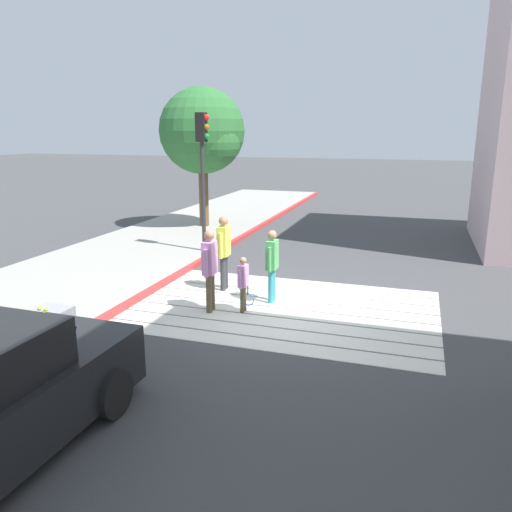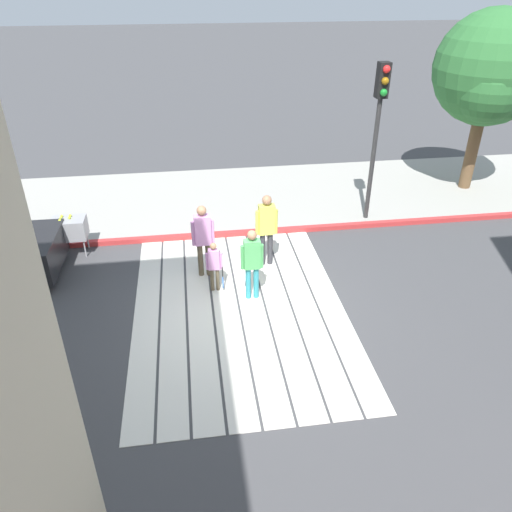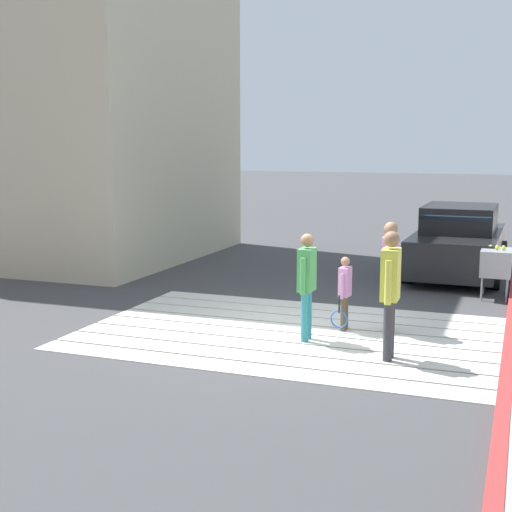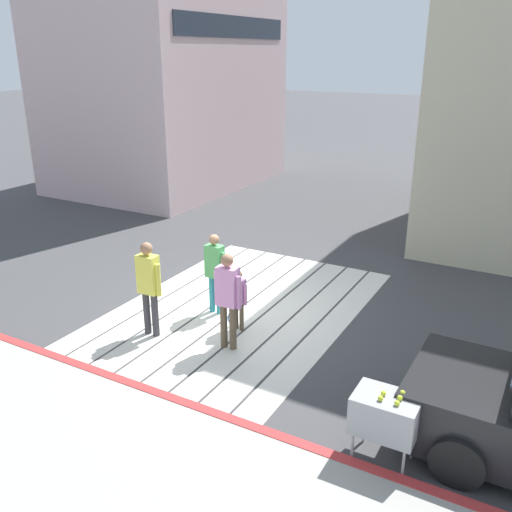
# 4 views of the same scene
# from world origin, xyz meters

# --- Properties ---
(ground_plane) EXTENTS (120.00, 120.00, 0.00)m
(ground_plane) POSITION_xyz_m (0.00, 0.00, 0.00)
(ground_plane) COLOR #424244
(crosswalk_stripes) EXTENTS (6.40, 4.35, 0.01)m
(crosswalk_stripes) POSITION_xyz_m (0.00, -0.00, 0.01)
(crosswalk_stripes) COLOR silver
(crosswalk_stripes) RESTS_ON ground
(sidewalk_west) EXTENTS (4.80, 40.00, 0.12)m
(sidewalk_west) POSITION_xyz_m (-5.60, 0.00, 0.06)
(sidewalk_west) COLOR #9E9B93
(sidewalk_west) RESTS_ON ground
(curb_painted) EXTENTS (0.16, 40.00, 0.13)m
(curb_painted) POSITION_xyz_m (-3.25, 0.00, 0.07)
(curb_painted) COLOR #BC3333
(curb_painted) RESTS_ON ground
(traffic_light_corner) EXTENTS (0.39, 0.28, 4.24)m
(traffic_light_corner) POSITION_xyz_m (-3.58, 3.99, 3.04)
(traffic_light_corner) COLOR #2D2D2D
(traffic_light_corner) RESTS_ON ground
(street_tree) EXTENTS (3.20, 3.20, 5.32)m
(street_tree) POSITION_xyz_m (-5.18, 7.79, 3.63)
(street_tree) COLOR brown
(street_tree) RESTS_ON ground
(tennis_ball_cart) EXTENTS (0.56, 0.80, 1.02)m
(tennis_ball_cart) POSITION_xyz_m (-2.90, -3.82, 0.70)
(tennis_ball_cart) COLOR #99999E
(tennis_ball_cart) RESTS_ON ground
(pedestrian_adult_lead) EXTENTS (0.24, 0.51, 1.75)m
(pedestrian_adult_lead) POSITION_xyz_m (-1.43, -0.63, 1.02)
(pedestrian_adult_lead) COLOR brown
(pedestrian_adult_lead) RESTS_ON ground
(pedestrian_adult_trailing) EXTENTS (0.24, 0.52, 1.79)m
(pedestrian_adult_trailing) POSITION_xyz_m (-1.70, 0.85, 1.04)
(pedestrian_adult_trailing) COLOR #333338
(pedestrian_adult_trailing) RESTS_ON ground
(pedestrian_adult_side) EXTENTS (0.21, 0.48, 1.63)m
(pedestrian_adult_side) POSITION_xyz_m (-0.36, 0.33, 0.95)
(pedestrian_adult_side) COLOR teal
(pedestrian_adult_side) RESTS_ON ground
(pedestrian_child_with_racket) EXTENTS (0.29, 0.38, 1.19)m
(pedestrian_child_with_racket) POSITION_xyz_m (-0.76, -0.43, 0.66)
(pedestrian_child_with_racket) COLOR brown
(pedestrian_child_with_racket) RESTS_ON ground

